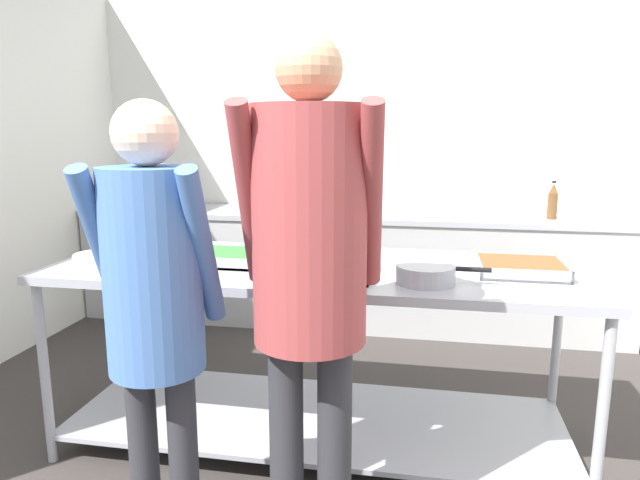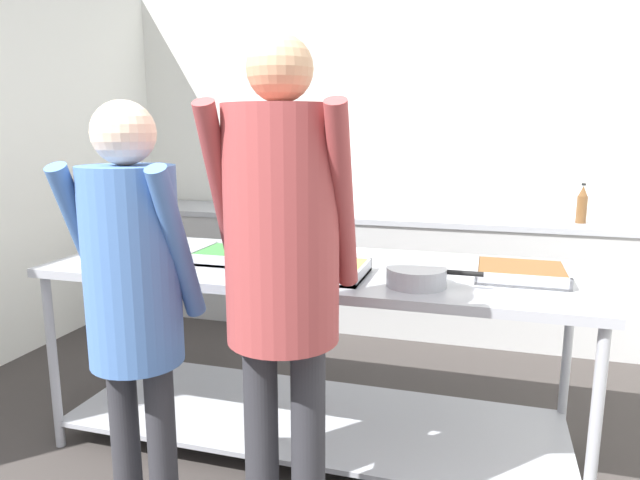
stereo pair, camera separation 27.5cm
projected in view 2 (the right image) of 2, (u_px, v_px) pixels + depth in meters
wall_rear at (378, 154)px, 4.68m from camera, size 4.36×0.06×2.65m
back_counter at (367, 268)px, 4.50m from camera, size 4.20×0.65×0.89m
serving_counter at (314, 324)px, 2.73m from camera, size 2.47×0.89×0.90m
plate_stack at (105, 255)px, 2.75m from camera, size 0.23×0.23×0.06m
broccoli_bowl at (142, 260)px, 2.58m from camera, size 0.23×0.23×0.11m
serving_tray_roast at (236, 256)px, 2.75m from camera, size 0.36×0.31×0.05m
serving_tray_vegetables at (314, 269)px, 2.48m from camera, size 0.45×0.33×0.05m
sauce_pan at (417, 276)px, 2.31m from camera, size 0.38×0.24×0.08m
serving_tray_greens at (521, 273)px, 2.43m from camera, size 0.37×0.34×0.05m
guest_serving_left at (282, 255)px, 1.86m from camera, size 0.49×0.38×1.82m
guest_serving_right at (133, 285)px, 1.94m from camera, size 0.43×0.34×1.62m
water_bottle at (582, 205)px, 3.93m from camera, size 0.07×0.07×0.28m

